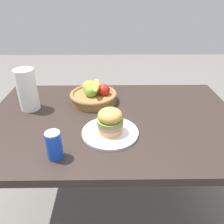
{
  "coord_description": "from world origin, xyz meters",
  "views": [
    {
      "loc": [
        -0.02,
        -1.03,
        1.38
      ],
      "look_at": [
        -0.01,
        -0.05,
        0.81
      ],
      "focal_mm": 35.06,
      "sensor_mm": 36.0,
      "label": 1
    }
  ],
  "objects": [
    {
      "name": "plate",
      "position": [
        -0.02,
        -0.15,
        0.76
      ],
      "size": [
        0.28,
        0.28,
        0.01
      ],
      "primitive_type": "cylinder",
      "color": "white",
      "rests_on": "dining_table"
    },
    {
      "name": "ground_plane",
      "position": [
        0.0,
        0.0,
        0.0
      ],
      "size": [
        8.0,
        8.0,
        0.0
      ],
      "primitive_type": "plane",
      "color": "slate"
    },
    {
      "name": "soda_can",
      "position": [
        -0.25,
        -0.32,
        0.81
      ],
      "size": [
        0.07,
        0.07,
        0.13
      ],
      "color": "blue",
      "rests_on": "dining_table"
    },
    {
      "name": "paper_towel_roll",
      "position": [
        -0.49,
        0.11,
        0.87
      ],
      "size": [
        0.11,
        0.11,
        0.24
      ],
      "primitive_type": "cylinder",
      "color": "white",
      "rests_on": "dining_table"
    },
    {
      "name": "fruit_basket",
      "position": [
        -0.12,
        0.19,
        0.8
      ],
      "size": [
        0.29,
        0.29,
        0.14
      ],
      "color": "olive",
      "rests_on": "dining_table"
    },
    {
      "name": "sandwich",
      "position": [
        -0.02,
        -0.15,
        0.82
      ],
      "size": [
        0.13,
        0.13,
        0.13
      ],
      "color": "#DBAD60",
      "rests_on": "plate"
    },
    {
      "name": "dining_table",
      "position": [
        0.0,
        0.0,
        0.65
      ],
      "size": [
        1.4,
        0.9,
        0.75
      ],
      "color": "#2D231E",
      "rests_on": "ground_plane"
    }
  ]
}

